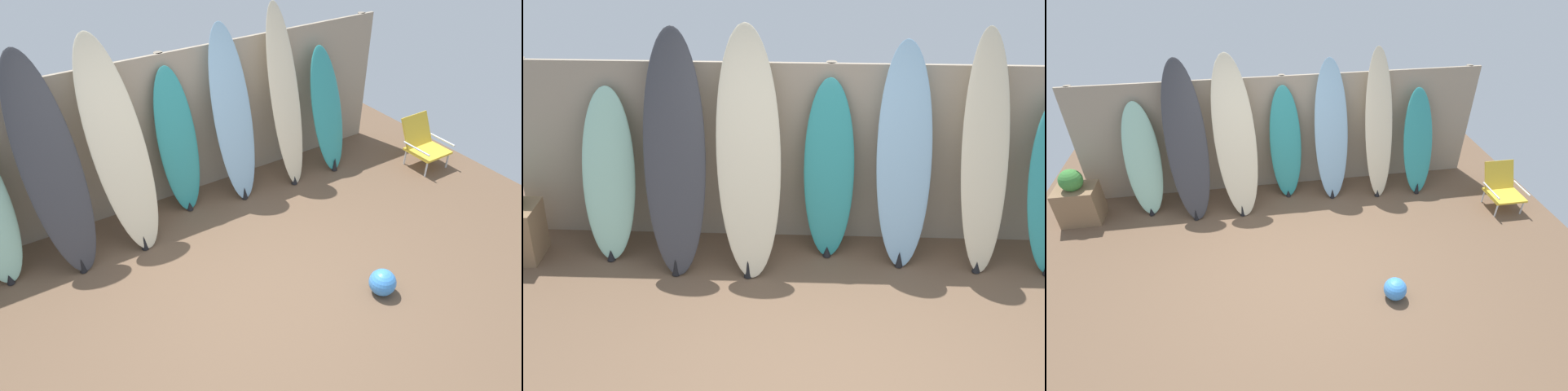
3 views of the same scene
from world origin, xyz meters
The scene contains 8 objects.
ground centered at (0.00, 0.00, 0.00)m, with size 7.68×7.68×0.00m, color brown.
fence_back centered at (0.00, 2.01, 0.90)m, with size 6.08×0.11×1.80m.
surfboard_seafoam_0 centered at (-2.06, 1.66, 0.79)m, with size 0.52×0.59×1.60m.
surfboard_charcoal_1 centered at (-1.40, 1.54, 1.07)m, with size 0.62×0.83×2.17m.
surfboard_cream_2 centered at (-0.73, 1.54, 1.09)m, with size 0.67×0.86×2.20m.
surfboard_teal_3 centered at (0.00, 1.75, 0.84)m, with size 0.48×0.42×1.70m.
surfboard_skyblue_4 centered at (0.68, 1.66, 1.02)m, with size 0.54×0.57×2.07m.
surfboard_cream_5 centered at (1.39, 1.62, 1.08)m, with size 0.50×0.64×2.19m.
Camera 2 is at (-0.16, -4.36, 3.79)m, focal length 50.00 mm.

